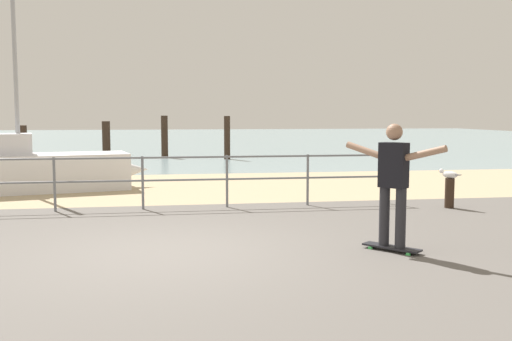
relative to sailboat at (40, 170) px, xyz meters
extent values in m
cube|color=#605B56|center=(3.01, -7.69, -0.52)|extent=(24.00, 10.00, 0.04)
cube|color=tan|center=(3.01, 0.31, -0.52)|extent=(24.00, 6.00, 0.04)
cube|color=#849EA3|center=(3.01, 28.31, -0.52)|extent=(72.00, 50.00, 0.04)
cylinder|color=slate|center=(0.89, -3.09, 0.01)|extent=(0.05, 0.05, 1.05)
cylinder|color=slate|center=(2.53, -3.09, 0.01)|extent=(0.05, 0.05, 1.05)
cylinder|color=slate|center=(4.16, -3.09, 0.01)|extent=(0.05, 0.05, 1.05)
cylinder|color=slate|center=(5.80, -3.09, 0.01)|extent=(0.05, 0.05, 1.05)
cylinder|color=slate|center=(7.43, -3.09, 0.01)|extent=(0.05, 0.05, 1.05)
cylinder|color=slate|center=(0.89, -3.09, 0.50)|extent=(13.08, 0.04, 0.04)
cylinder|color=slate|center=(0.89, -3.09, 0.06)|extent=(13.08, 0.04, 0.04)
cube|color=silver|center=(-0.16, -0.04, -0.07)|extent=(4.60, 2.35, 0.90)
cone|color=silver|center=(1.99, 0.46, -0.07)|extent=(1.24, 0.99, 0.77)
cylinder|color=#9EA0A5|center=(-0.45, -0.10, 2.35)|extent=(0.10, 0.10, 3.94)
cube|color=silver|center=(-0.74, -0.17, 0.63)|extent=(1.37, 1.15, 0.50)
cube|color=black|center=(5.97, -7.10, -0.45)|extent=(0.67, 0.74, 0.02)
cylinder|color=#3FBF59|center=(6.21, -7.26, -0.49)|extent=(0.06, 0.07, 0.06)
cylinder|color=#3FBF59|center=(6.09, -7.36, -0.49)|extent=(0.06, 0.07, 0.06)
cylinder|color=#3FBF59|center=(5.85, -6.83, -0.49)|extent=(0.06, 0.07, 0.06)
cylinder|color=#3FBF59|center=(5.73, -6.94, -0.49)|extent=(0.06, 0.07, 0.06)
cylinder|color=#26262B|center=(6.05, -7.19, -0.04)|extent=(0.14, 0.14, 0.80)
cylinder|color=#26262B|center=(5.89, -7.01, -0.04)|extent=(0.14, 0.14, 0.80)
cube|color=black|center=(5.97, -7.10, 0.66)|extent=(0.39, 0.40, 0.60)
sphere|color=#9E755B|center=(5.97, -7.10, 1.10)|extent=(0.22, 0.22, 0.22)
cylinder|color=#9E755B|center=(6.26, -7.44, 0.84)|extent=(0.43, 0.48, 0.23)
cylinder|color=#9E755B|center=(5.68, -6.76, 0.84)|extent=(0.43, 0.48, 0.23)
cylinder|color=#332319|center=(8.47, -3.85, -0.22)|extent=(0.18, 0.18, 0.61)
ellipsoid|color=white|center=(8.47, -3.85, 0.16)|extent=(0.29, 0.35, 0.14)
sphere|color=white|center=(8.37, -3.69, 0.22)|extent=(0.09, 0.09, 0.09)
cone|color=gold|center=(8.34, -3.65, 0.22)|extent=(0.05, 0.06, 0.02)
cube|color=slate|center=(8.56, -3.99, 0.17)|extent=(0.13, 0.14, 0.02)
cylinder|color=#332319|center=(-2.09, 7.21, 0.20)|extent=(0.38, 0.38, 1.45)
cylinder|color=#332319|center=(0.42, 11.47, 0.25)|extent=(0.35, 0.35, 1.53)
cylinder|color=#332319|center=(2.93, 10.29, 0.37)|extent=(0.28, 0.28, 1.78)
cylinder|color=#332319|center=(5.44, 8.97, 0.36)|extent=(0.25, 0.25, 1.77)
camera|label=1|loc=(2.98, -14.39, 1.35)|focal=40.64mm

